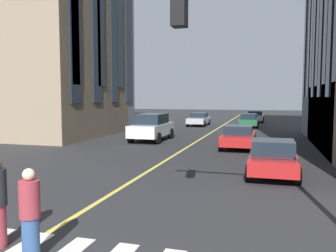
# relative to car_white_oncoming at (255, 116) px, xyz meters

# --- Properties ---
(lane_centre_line) EXTENTS (80.00, 0.16, 0.01)m
(lane_centre_line) POSITION_rel_car_white_oncoming_xyz_m (-19.63, 3.17, -0.70)
(lane_centre_line) COLOR #D8C64C
(lane_centre_line) RESTS_ON ground_plane
(car_white_oncoming) EXTENTS (4.40, 1.95, 1.37)m
(car_white_oncoming) POSITION_rel_car_white_oncoming_xyz_m (0.00, 0.00, 0.00)
(car_white_oncoming) COLOR silver
(car_white_oncoming) RESTS_ON ground_plane
(car_red_near) EXTENTS (4.40, 1.95, 1.37)m
(car_red_near) POSITION_rel_car_white_oncoming_xyz_m (-22.49, 0.14, 0.00)
(car_red_near) COLOR #B21E1E
(car_red_near) RESTS_ON ground_plane
(car_green_trailing) EXTENTS (3.90, 1.89, 1.40)m
(car_green_trailing) POSITION_rel_car_white_oncoming_xyz_m (-7.71, 0.35, -0.00)
(car_green_trailing) COLOR #1E6038
(car_green_trailing) RESTS_ON ground_plane
(car_white_parked_b) EXTENTS (4.70, 2.14, 1.88)m
(car_white_parked_b) POSITION_rel_car_white_oncoming_xyz_m (-20.52, 6.27, 0.27)
(car_white_parked_b) COLOR silver
(car_white_parked_b) RESTS_ON ground_plane
(car_silver_parked_a) EXTENTS (4.40, 1.95, 1.37)m
(car_silver_parked_a) POSITION_rel_car_white_oncoming_xyz_m (-7.11, 5.57, 0.00)
(car_silver_parked_a) COLOR #B7BABF
(car_silver_parked_a) RESTS_ON ground_plane
(car_red_mid) EXTENTS (3.90, 1.89, 1.40)m
(car_red_mid) POSITION_rel_car_white_oncoming_xyz_m (-29.44, -1.73, -0.00)
(car_red_mid) COLOR #B21E1E
(car_red_mid) RESTS_ON ground_plane
(pedestrian_companion) EXTENTS (0.38, 0.38, 1.74)m
(pedestrian_companion) POSITION_rel_car_white_oncoming_xyz_m (-38.06, 2.67, 0.17)
(pedestrian_companion) COLOR #2D4C7F
(pedestrian_companion) RESTS_ON ground_plane
(traffic_light_mast) EXTENTS (0.36, 4.59, 5.50)m
(traffic_light_mast) POSITION_rel_car_white_oncoming_xyz_m (-36.21, -1.89, 3.21)
(traffic_light_mast) COLOR #595B60
(traffic_light_mast) RESTS_ON ground_plane
(building_left_far) EXTENTS (12.03, 9.57, 18.68)m
(building_left_far) POSITION_rel_car_white_oncoming_xyz_m (-18.66, 15.39, 8.64)
(building_left_far) COLOR slate
(building_left_far) RESTS_ON ground_plane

